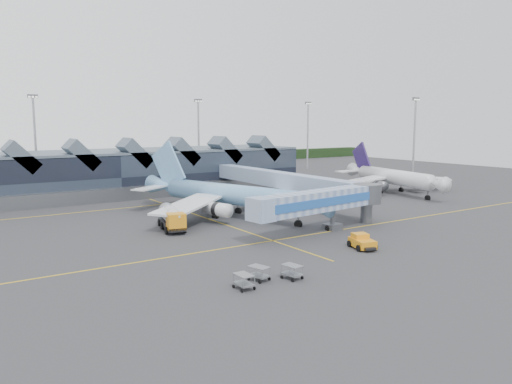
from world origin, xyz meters
TOP-DOWN VIEW (x-y plane):
  - ground at (0.00, 0.00)m, footprint 260.00×260.00m
  - taxi_stripes at (0.00, 10.00)m, footprint 120.00×60.00m
  - tree_line_far at (0.00, 110.00)m, footprint 260.00×4.00m
  - terminal at (-5.07, 47.35)m, footprint 90.00×22.25m
  - light_masts at (21.00, 62.80)m, footprint 132.40×42.56m
  - main_airliner at (3.95, 10.99)m, footprint 32.46×38.24m
  - regional_jet at (49.20, 15.14)m, footprint 29.44×32.57m
  - jet_bridge at (10.30, -7.42)m, footprint 25.64×6.65m
  - fuel_truck at (-8.25, 6.39)m, footprint 4.58×10.12m
  - pushback_tug at (7.00, -17.52)m, footprint 3.43×4.47m
  - baggage_carts at (-10.81, -21.93)m, footprint 7.17×3.71m

SIDE VIEW (x-z plane):
  - ground at x=0.00m, z-range 0.00..0.00m
  - taxi_stripes at x=0.00m, z-range 0.00..0.01m
  - baggage_carts at x=-10.81m, z-range 0.09..1.53m
  - pushback_tug at x=7.00m, z-range -0.09..1.72m
  - fuel_truck at x=-8.25m, z-range 0.20..3.58m
  - tree_line_far at x=0.00m, z-range 0.00..4.00m
  - regional_jet at x=49.20m, z-range -2.05..9.17m
  - main_airliner at x=3.95m, z-range -2.60..10.01m
  - jet_bridge at x=10.30m, z-range 1.30..7.55m
  - terminal at x=-5.07m, z-range -1.38..11.14m
  - light_masts at x=21.00m, z-range 1.26..23.71m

